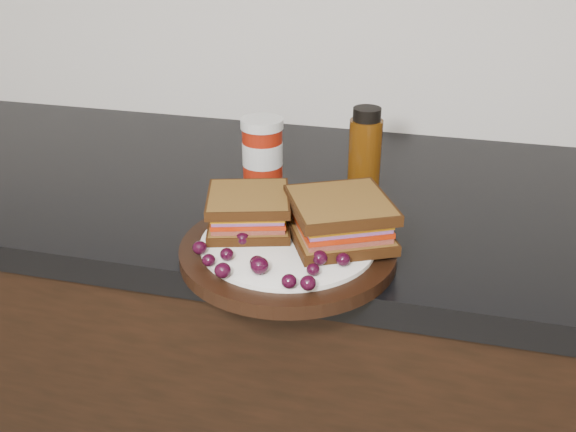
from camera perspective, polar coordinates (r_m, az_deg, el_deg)
name	(u,v)px	position (r m, az deg, el deg)	size (l,w,h in m)	color
base_cabinets	(208,389)	(1.35, -7.13, -15.00)	(3.96, 0.58, 0.86)	black
countertop	(193,185)	(1.11, -8.42, 2.75)	(3.98, 0.60, 0.04)	black
plate	(288,251)	(0.83, 0.00, -3.15)	(0.28, 0.28, 0.02)	black
sandwich_left	(249,211)	(0.85, -3.52, 0.43)	(0.11, 0.11, 0.05)	brown
sandwich_right	(340,219)	(0.82, 4.64, -0.31)	(0.12, 0.12, 0.06)	brown
grape_0	(200,248)	(0.80, -7.86, -2.81)	(0.02, 0.02, 0.02)	black
grape_1	(227,254)	(0.78, -5.47, -3.40)	(0.02, 0.02, 0.02)	black
grape_2	(209,260)	(0.77, -7.07, -3.91)	(0.02, 0.02, 0.02)	black
grape_3	(223,270)	(0.75, -5.83, -4.84)	(0.02, 0.02, 0.02)	black
grape_4	(259,266)	(0.75, -2.55, -4.42)	(0.02, 0.02, 0.02)	black
grape_5	(257,263)	(0.76, -2.76, -4.16)	(0.02, 0.02, 0.02)	black
grape_6	(289,281)	(0.73, 0.09, -5.82)	(0.02, 0.02, 0.02)	black
grape_7	(308,283)	(0.72, 1.79, -5.97)	(0.02, 0.02, 0.02)	black
grape_8	(313,270)	(0.75, 2.24, -4.78)	(0.02, 0.02, 0.01)	black
grape_9	(320,258)	(0.77, 2.83, -3.73)	(0.02, 0.02, 0.02)	black
grape_10	(343,259)	(0.77, 4.92, -3.86)	(0.02, 0.02, 0.02)	black
grape_11	(343,252)	(0.79, 4.94, -3.24)	(0.02, 0.02, 0.02)	black
grape_12	(358,252)	(0.79, 6.20, -3.17)	(0.02, 0.02, 0.02)	black
grape_13	(362,236)	(0.82, 6.58, -1.76)	(0.02, 0.02, 0.02)	black
grape_14	(351,231)	(0.83, 5.58, -1.35)	(0.02, 0.02, 0.02)	black
grape_15	(325,225)	(0.85, 3.33, -0.82)	(0.02, 0.02, 0.02)	black
grape_16	(261,212)	(0.88, -2.41, 0.39)	(0.02, 0.02, 0.02)	black
grape_17	(257,217)	(0.86, -2.80, -0.12)	(0.02, 0.02, 0.02)	black
grape_18	(233,226)	(0.85, -4.95, -0.85)	(0.02, 0.02, 0.02)	black
grape_19	(224,227)	(0.85, -5.67, -0.95)	(0.02, 0.02, 0.02)	black
grape_20	(243,238)	(0.81, -4.06, -1.99)	(0.02, 0.02, 0.02)	black
grape_21	(267,223)	(0.85, -1.87, -0.66)	(0.02, 0.02, 0.02)	black
grape_22	(242,226)	(0.85, -4.15, -0.87)	(0.01, 0.01, 0.01)	black
grape_23	(220,225)	(0.85, -6.02, -0.79)	(0.02, 0.02, 0.02)	black
condiment_jar	(262,149)	(1.06, -2.29, 5.99)	(0.07, 0.07, 0.10)	#9B1C0B
oil_bottle	(365,152)	(0.99, 6.85, 5.63)	(0.05, 0.05, 0.14)	#4A2707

